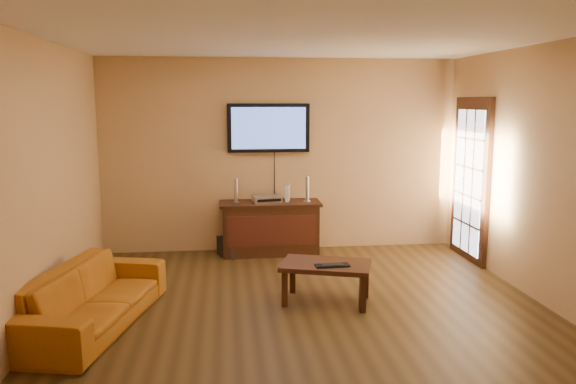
{
  "coord_description": "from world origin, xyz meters",
  "views": [
    {
      "loc": [
        -0.78,
        -5.36,
        2.1
      ],
      "look_at": [
        -0.09,
        0.8,
        1.1
      ],
      "focal_mm": 35.0,
      "sensor_mm": 36.0,
      "label": 1
    }
  ],
  "objects": [
    {
      "name": "ground_plane",
      "position": [
        0.0,
        0.0,
        0.0
      ],
      "size": [
        5.0,
        5.0,
        0.0
      ],
      "primitive_type": "plane",
      "color": "#37250F",
      "rests_on": "ground"
    },
    {
      "name": "room_walls",
      "position": [
        0.0,
        0.62,
        1.69
      ],
      "size": [
        5.0,
        5.0,
        5.0
      ],
      "color": "tan",
      "rests_on": "ground"
    },
    {
      "name": "french_door",
      "position": [
        2.46,
        1.7,
        1.05
      ],
      "size": [
        0.07,
        1.02,
        2.22
      ],
      "color": "black",
      "rests_on": "ground"
    },
    {
      "name": "media_console",
      "position": [
        -0.17,
        2.23,
        0.37
      ],
      "size": [
        1.39,
        0.53,
        0.73
      ],
      "color": "black",
      "rests_on": "ground"
    },
    {
      "name": "television",
      "position": [
        -0.17,
        2.45,
        1.74
      ],
      "size": [
        1.14,
        0.08,
        0.68
      ],
      "color": "black",
      "rests_on": "ground"
    },
    {
      "name": "coffee_table",
      "position": [
        0.25,
        0.25,
        0.36
      ],
      "size": [
        1.05,
        0.81,
        0.43
      ],
      "color": "black",
      "rests_on": "ground"
    },
    {
      "name": "sofa",
      "position": [
        -2.05,
        -0.13,
        0.38
      ],
      "size": [
        1.0,
        2.01,
        0.76
      ],
      "primitive_type": "imported",
      "rotation": [
        0.0,
        0.0,
        1.34
      ],
      "color": "#A35A12",
      "rests_on": "ground"
    },
    {
      "name": "speaker_left",
      "position": [
        -0.64,
        2.25,
        0.88
      ],
      "size": [
        0.09,
        0.09,
        0.33
      ],
      "color": "silver",
      "rests_on": "media_console"
    },
    {
      "name": "speaker_right",
      "position": [
        0.34,
        2.2,
        0.89
      ],
      "size": [
        0.1,
        0.1,
        0.35
      ],
      "color": "silver",
      "rests_on": "media_console"
    },
    {
      "name": "av_receiver",
      "position": [
        -0.22,
        2.25,
        0.77
      ],
      "size": [
        0.42,
        0.33,
        0.09
      ],
      "primitive_type": "cube",
      "rotation": [
        0.0,
        0.0,
        0.16
      ],
      "color": "silver",
      "rests_on": "media_console"
    },
    {
      "name": "game_console",
      "position": [
        0.07,
        2.27,
        0.84
      ],
      "size": [
        0.09,
        0.17,
        0.22
      ],
      "primitive_type": "cube",
      "rotation": [
        0.0,
        0.0,
        -0.26
      ],
      "color": "white",
      "rests_on": "media_console"
    },
    {
      "name": "subwoofer",
      "position": [
        -0.76,
        2.21,
        0.13
      ],
      "size": [
        0.32,
        0.32,
        0.25
      ],
      "primitive_type": "cube",
      "rotation": [
        0.0,
        0.0,
        0.32
      ],
      "color": "black",
      "rests_on": "ground"
    },
    {
      "name": "bottle",
      "position": [
        -0.7,
        1.99,
        0.09
      ],
      "size": [
        0.07,
        0.07,
        0.2
      ],
      "color": "white",
      "rests_on": "ground"
    },
    {
      "name": "keyboard",
      "position": [
        0.3,
        0.13,
        0.44
      ],
      "size": [
        0.36,
        0.15,
        0.02
      ],
      "color": "black",
      "rests_on": "coffee_table"
    }
  ]
}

